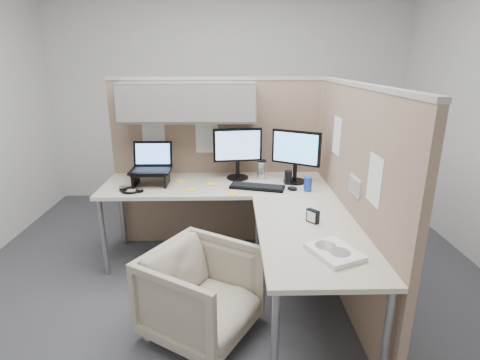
{
  "coord_description": "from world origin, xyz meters",
  "views": [
    {
      "loc": [
        0.03,
        -2.62,
        1.77
      ],
      "look_at": [
        0.1,
        0.25,
        0.85
      ],
      "focal_mm": 28.0,
      "sensor_mm": 36.0,
      "label": 1
    }
  ],
  "objects_px": {
    "office_chair": "(202,289)",
    "monitor_left": "(238,149)",
    "desk": "(243,204)",
    "keyboard": "(257,187)"
  },
  "relations": [
    {
      "from": "office_chair",
      "to": "monitor_left",
      "type": "height_order",
      "value": "monitor_left"
    },
    {
      "from": "desk",
      "to": "monitor_left",
      "type": "height_order",
      "value": "monitor_left"
    },
    {
      "from": "office_chair",
      "to": "keyboard",
      "type": "xyz_separation_m",
      "value": [
        0.42,
        0.88,
        0.41
      ]
    },
    {
      "from": "desk",
      "to": "monitor_left",
      "type": "xyz_separation_m",
      "value": [
        -0.04,
        0.55,
        0.32
      ]
    },
    {
      "from": "desk",
      "to": "keyboard",
      "type": "distance_m",
      "value": 0.3
    },
    {
      "from": "monitor_left",
      "to": "keyboard",
      "type": "relative_size",
      "value": 1.01
    },
    {
      "from": "monitor_left",
      "to": "keyboard",
      "type": "xyz_separation_m",
      "value": [
        0.16,
        -0.29,
        -0.26
      ]
    },
    {
      "from": "keyboard",
      "to": "monitor_left",
      "type": "bearing_deg",
      "value": 135.11
    },
    {
      "from": "office_chair",
      "to": "keyboard",
      "type": "bearing_deg",
      "value": 6.19
    },
    {
      "from": "office_chair",
      "to": "keyboard",
      "type": "relative_size",
      "value": 1.44
    }
  ]
}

